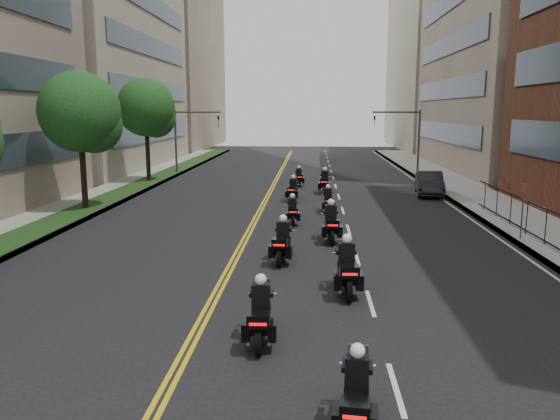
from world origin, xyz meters
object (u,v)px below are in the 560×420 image
Objects in this scene: motorcycle_5 at (331,225)px; parked_sedan at (429,183)px; motorcycle_1 at (356,399)px; motorcycle_6 at (292,212)px; motorcycle_10 at (299,178)px; motorcycle_7 at (328,201)px; motorcycle_4 at (283,244)px; motorcycle_8 at (293,191)px; motorcycle_2 at (261,316)px; motorcycle_9 at (325,183)px; motorcycle_3 at (347,270)px.

parked_sedan is (6.95, 13.44, 0.05)m from motorcycle_5.
motorcycle_6 is (-1.76, 17.71, -0.03)m from motorcycle_1.
motorcycle_10 is (-0.03, 13.86, -0.00)m from motorcycle_6.
motorcycle_10 is (-1.88, 10.61, -0.01)m from motorcycle_7.
motorcycle_4 reaches higher than motorcycle_1.
motorcycle_4 is 6.88m from motorcycle_6.
motorcycle_8 is (-0.11, 13.86, -0.06)m from motorcycle_4.
motorcycle_4 is at bearing -95.32° from motorcycle_6.
motorcycle_5 reaches higher than motorcycle_2.
motorcycle_9 is at bearing -68.24° from motorcycle_10.
motorcycle_4 is at bearing 87.13° from motorcycle_2.
motorcycle_2 is 0.93× the size of motorcycle_5.
motorcycle_5 reaches higher than parked_sedan.
motorcycle_8 is (-2.01, 10.48, -0.08)m from motorcycle_5.
motorcycle_9 is at bearing 96.11° from motorcycle_1.
motorcycle_3 is 1.19× the size of motorcycle_7.
motorcycle_5 is 1.18× the size of motorcycle_7.
motorcycle_7 is (2.10, 17.32, -0.06)m from motorcycle_2.
motorcycle_5 is 1.03× the size of motorcycle_9.
motorcycle_9 is at bearing 87.38° from motorcycle_7.
motorcycle_7 is at bearing -129.01° from parked_sedan.
motorcycle_1 is 1.05× the size of motorcycle_6.
motorcycle_3 is at bearing -86.15° from motorcycle_9.
parked_sedan is (6.88, 6.68, 0.16)m from motorcycle_7.
motorcycle_1 is at bearing -97.31° from parked_sedan.
motorcycle_4 reaches higher than motorcycle_8.
motorcycle_5 is at bearing 96.12° from motorcycle_1.
motorcycle_5 reaches higher than motorcycle_10.
motorcycle_6 is 0.44× the size of parked_sedan.
motorcycle_10 is at bearing 87.78° from motorcycle_2.
motorcycle_7 is 0.88× the size of motorcycle_9.
motorcycle_7 is 9.59m from parked_sedan.
parked_sedan is at bearing 60.44° from motorcycle_5.
motorcycle_1 is 1.05× the size of motorcycle_10.
motorcycle_8 reaches higher than motorcycle_10.
motorcycle_9 is at bearing 65.04° from motorcycle_8.
motorcycle_6 is 13.23m from parked_sedan.
motorcycle_6 is 6.98m from motorcycle_8.
motorcycle_2 reaches higher than motorcycle_7.
motorcycle_4 is 17.41m from motorcycle_9.
motorcycle_2 is 25.63m from parked_sedan.
motorcycle_7 reaches higher than motorcycle_10.
motorcycle_1 is at bearing -79.69° from motorcycle_8.
motorcycle_3 is 17.43m from motorcycle_8.
motorcycle_2 is at bearing -91.62° from motorcycle_9.
motorcycle_4 is at bearing -96.61° from motorcycle_10.
motorcycle_2 is at bearing -86.69° from motorcycle_4.
motorcycle_3 is 0.53× the size of parked_sedan.
motorcycle_3 is 24.26m from motorcycle_10.
motorcycle_10 is (-2.08, 24.17, -0.13)m from motorcycle_3.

